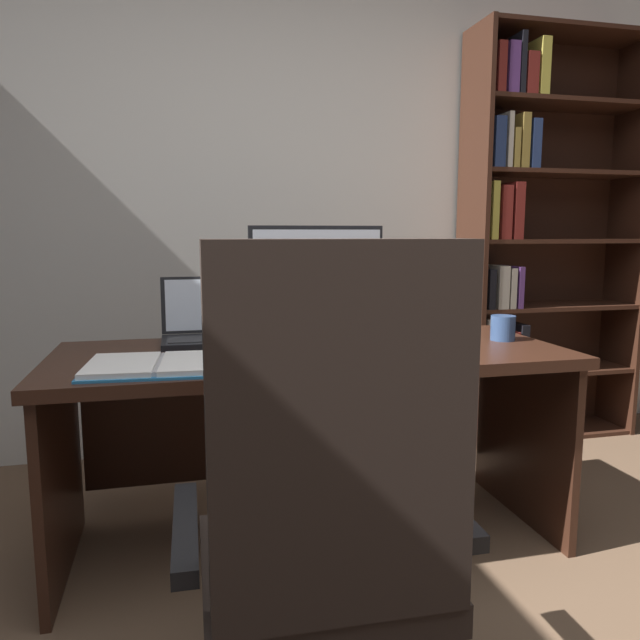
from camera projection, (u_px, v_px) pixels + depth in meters
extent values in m
cube|color=beige|center=(292.00, 186.00, 3.09)|extent=(5.05, 0.12, 2.71)
cube|color=#381E14|center=(312.00, 355.00, 2.10)|extent=(1.76, 0.72, 0.04)
cube|color=#381E14|center=(60.00, 474.00, 1.95)|extent=(0.03, 0.66, 0.67)
cube|color=#381E14|center=(523.00, 434.00, 2.35)|extent=(0.03, 0.66, 0.67)
cube|color=#381E14|center=(294.00, 416.00, 2.47)|extent=(1.64, 0.03, 0.47)
cube|color=#381E14|center=(472.00, 241.00, 3.11)|extent=(0.02, 0.32, 2.14)
cube|color=#381E14|center=(626.00, 241.00, 3.33)|extent=(0.02, 0.32, 2.14)
cube|color=#381E14|center=(535.00, 241.00, 3.37)|extent=(0.97, 0.01, 2.14)
cube|color=#381E14|center=(541.00, 431.00, 3.37)|extent=(0.92, 0.30, 0.02)
cube|color=gold|center=(478.00, 420.00, 3.22)|extent=(0.04, 0.20, 0.20)
cube|color=gray|center=(486.00, 409.00, 3.24)|extent=(0.06, 0.24, 0.30)
cube|color=#512D66|center=(495.00, 410.00, 3.25)|extent=(0.03, 0.24, 0.28)
cube|color=gold|center=(505.00, 411.00, 3.26)|extent=(0.06, 0.24, 0.26)
cube|color=maroon|center=(513.00, 415.00, 3.29)|extent=(0.04, 0.25, 0.21)
cube|color=maroon|center=(526.00, 411.00, 3.26)|extent=(0.05, 0.18, 0.26)
cube|color=#381E14|center=(545.00, 369.00, 3.32)|extent=(0.92, 0.30, 0.02)
cube|color=gray|center=(481.00, 346.00, 3.15)|extent=(0.03, 0.20, 0.30)
cube|color=black|center=(488.00, 351.00, 3.19)|extent=(0.05, 0.25, 0.23)
cube|color=maroon|center=(499.00, 348.00, 3.20)|extent=(0.04, 0.23, 0.26)
cube|color=maroon|center=(505.00, 350.00, 3.21)|extent=(0.03, 0.24, 0.23)
cube|color=black|center=(516.00, 348.00, 3.19)|extent=(0.04, 0.18, 0.27)
cube|color=#381E14|center=(548.00, 306.00, 3.27)|extent=(0.92, 0.30, 0.02)
cube|color=black|center=(483.00, 288.00, 3.12)|extent=(0.04, 0.21, 0.20)
cube|color=gray|center=(493.00, 286.00, 3.14)|extent=(0.06, 0.23, 0.22)
cube|color=gray|center=(504.00, 287.00, 3.14)|extent=(0.03, 0.21, 0.21)
cube|color=#512D66|center=(510.00, 286.00, 3.16)|extent=(0.03, 0.23, 0.21)
cube|color=#381E14|center=(552.00, 241.00, 3.22)|extent=(0.92, 0.30, 0.02)
cube|color=gold|center=(485.00, 211.00, 3.06)|extent=(0.04, 0.22, 0.29)
cube|color=maroon|center=(495.00, 213.00, 3.09)|extent=(0.06, 0.25, 0.27)
cube|color=maroon|center=(508.00, 211.00, 3.10)|extent=(0.05, 0.23, 0.29)
cube|color=#381E14|center=(556.00, 174.00, 3.17)|extent=(0.92, 0.30, 0.02)
cube|color=navy|center=(489.00, 144.00, 3.02)|extent=(0.06, 0.23, 0.24)
cube|color=gray|center=(500.00, 142.00, 3.02)|extent=(0.03, 0.21, 0.27)
cube|color=olive|center=(505.00, 150.00, 3.05)|extent=(0.03, 0.24, 0.19)
cube|color=olive|center=(514.00, 143.00, 3.05)|extent=(0.04, 0.23, 0.26)
cube|color=navy|center=(525.00, 146.00, 3.06)|extent=(0.05, 0.22, 0.24)
cube|color=#381E14|center=(559.00, 104.00, 3.12)|extent=(0.92, 0.30, 0.02)
cube|color=maroon|center=(493.00, 71.00, 2.95)|extent=(0.04, 0.19, 0.23)
cube|color=#512D66|center=(503.00, 72.00, 2.98)|extent=(0.06, 0.23, 0.24)
cube|color=black|center=(512.00, 67.00, 2.99)|extent=(0.03, 0.23, 0.29)
cube|color=maroon|center=(522.00, 77.00, 3.00)|extent=(0.06, 0.21, 0.20)
cube|color=gold|center=(532.00, 71.00, 3.03)|extent=(0.05, 0.24, 0.27)
cube|color=#381E14|center=(563.00, 32.00, 3.07)|extent=(0.92, 0.30, 0.02)
cube|color=#2D231E|center=(318.00, 569.00, 1.31)|extent=(0.51, 0.49, 0.07)
cube|color=#2D231E|center=(341.00, 433.00, 1.07)|extent=(0.48, 0.11, 0.69)
cube|color=black|center=(185.00, 529.00, 1.24)|extent=(0.06, 0.39, 0.04)
cube|color=black|center=(439.00, 503.00, 1.35)|extent=(0.06, 0.39, 0.04)
cube|color=black|center=(317.00, 335.00, 2.33)|extent=(0.22, 0.16, 0.02)
cylinder|color=black|center=(317.00, 321.00, 2.32)|extent=(0.04, 0.04, 0.09)
cube|color=black|center=(317.00, 268.00, 2.30)|extent=(0.52, 0.02, 0.32)
cube|color=silver|center=(318.00, 268.00, 2.28)|extent=(0.49, 0.00, 0.29)
cube|color=black|center=(206.00, 341.00, 2.19)|extent=(0.31, 0.23, 0.02)
cube|color=#2D2D30|center=(206.00, 339.00, 2.18)|extent=(0.27, 0.13, 0.00)
cube|color=black|center=(203.00, 305.00, 2.31)|extent=(0.31, 0.05, 0.22)
cube|color=silver|center=(203.00, 305.00, 2.31)|extent=(0.28, 0.04, 0.19)
cube|color=black|center=(342.00, 353.00, 1.98)|extent=(0.42, 0.15, 0.02)
ellipsoid|color=black|center=(427.00, 346.00, 2.05)|extent=(0.06, 0.10, 0.04)
cube|color=black|center=(424.00, 333.00, 2.42)|extent=(0.14, 0.12, 0.01)
cube|color=black|center=(428.00, 331.00, 2.37)|extent=(0.24, 0.01, 0.01)
cube|color=green|center=(415.00, 313.00, 2.50)|extent=(0.27, 0.19, 0.10)
cube|color=white|center=(415.00, 311.00, 2.49)|extent=(0.24, 0.17, 0.09)
cube|color=#2D84C6|center=(122.00, 369.00, 1.78)|extent=(0.24, 0.33, 0.01)
cube|color=#2D84C6|center=(195.00, 366.00, 1.82)|extent=(0.24, 0.33, 0.01)
cube|color=white|center=(122.00, 365.00, 1.78)|extent=(0.22, 0.31, 0.02)
cube|color=white|center=(195.00, 362.00, 1.82)|extent=(0.22, 0.31, 0.02)
cylinder|color=#B7B7BC|center=(159.00, 365.00, 1.80)|extent=(0.04, 0.28, 0.02)
cube|color=white|center=(239.00, 354.00, 2.00)|extent=(0.17, 0.22, 0.01)
cylinder|color=maroon|center=(245.00, 351.00, 2.00)|extent=(0.13, 0.06, 0.01)
cylinder|color=#334C7A|center=(503.00, 328.00, 2.27)|extent=(0.09, 0.09, 0.09)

